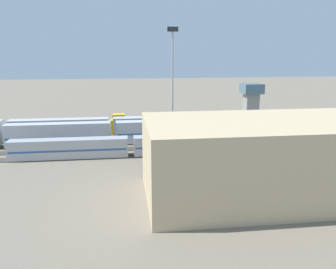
{
  "coord_description": "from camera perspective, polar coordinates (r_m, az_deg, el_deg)",
  "views": [
    {
      "loc": [
        7.95,
        77.42,
        20.53
      ],
      "look_at": [
        -1.77,
        2.96,
        2.5
      ],
      "focal_mm": 36.84,
      "sensor_mm": 36.0,
      "label": 1
    }
  ],
  "objects": [
    {
      "name": "ground_plane",
      "position": [
        80.49,
        -1.52,
        -1.28
      ],
      "size": [
        400.0,
        400.0,
        0.0
      ],
      "primitive_type": "plane",
      "color": "#756B5B"
    },
    {
      "name": "track_bed_0",
      "position": [
        90.14,
        -2.18,
        0.37
      ],
      "size": [
        140.0,
        2.8,
        0.12
      ],
      "primitive_type": "cube",
      "color": "#3D3833",
      "rests_on": "ground_plane"
    },
    {
      "name": "track_bed_1",
      "position": [
        85.3,
        -1.87,
        -0.39
      ],
      "size": [
        140.0,
        2.8,
        0.12
      ],
      "primitive_type": "cube",
      "color": "#3D3833",
      "rests_on": "ground_plane"
    },
    {
      "name": "track_bed_2",
      "position": [
        80.47,
        -1.52,
        -1.24
      ],
      "size": [
        140.0,
        2.8,
        0.12
      ],
      "primitive_type": "cube",
      "color": "#3D3833",
      "rests_on": "ground_plane"
    },
    {
      "name": "track_bed_3",
      "position": [
        75.68,
        -1.13,
        -2.19
      ],
      "size": [
        140.0,
        2.8,
        0.12
      ],
      "primitive_type": "cube",
      "color": "#3D3833",
      "rests_on": "ground_plane"
    },
    {
      "name": "track_bed_4",
      "position": [
        70.91,
        -0.68,
        -3.28
      ],
      "size": [
        140.0,
        2.8,
        0.12
      ],
      "primitive_type": "cube",
      "color": "#3D3833",
      "rests_on": "ground_plane"
    },
    {
      "name": "train_on_track_4",
      "position": [
        70.77,
        1.86,
        -1.6
      ],
      "size": [
        66.4,
        3.06,
        4.4
      ],
      "color": "black",
      "rests_on": "ground_plane"
    },
    {
      "name": "train_on_track_0",
      "position": [
        89.34,
        -6.37,
        1.55
      ],
      "size": [
        10.0,
        3.0,
        5.0
      ],
      "color": "gold",
      "rests_on": "ground_plane"
    },
    {
      "name": "train_on_track_2",
      "position": [
        80.05,
        -0.33,
        0.56
      ],
      "size": [
        119.8,
        3.06,
        5.0
      ],
      "color": "silver",
      "rests_on": "ground_plane"
    },
    {
      "name": "train_on_track_1",
      "position": [
        84.82,
        -1.21,
        1.31
      ],
      "size": [
        119.8,
        3.0,
        5.0
      ],
      "color": "silver",
      "rests_on": "ground_plane"
    },
    {
      "name": "light_mast_0",
      "position": [
        92.0,
        0.77,
        11.38
      ],
      "size": [
        2.8,
        0.7,
        26.81
      ],
      "color": "#9EA0A5",
      "rests_on": "ground_plane"
    },
    {
      "name": "maintenance_shed",
      "position": [
        52.73,
        18.46,
        -3.67
      ],
      "size": [
        39.68,
        17.91,
        11.19
      ],
      "primitive_type": "cube",
      "color": "tan",
      "rests_on": "ground_plane"
    },
    {
      "name": "control_tower",
      "position": [
        110.2,
        13.6,
        5.85
      ],
      "size": [
        6.0,
        6.0,
        11.09
      ],
      "color": "gray",
      "rests_on": "ground_plane"
    }
  ]
}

